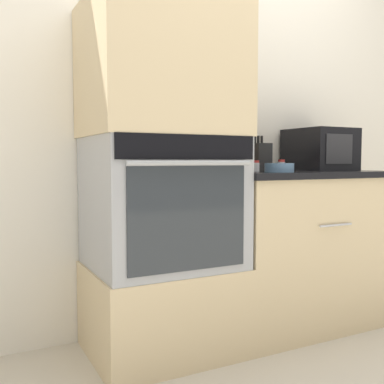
% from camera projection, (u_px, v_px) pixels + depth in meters
% --- Properties ---
extents(ground_plane, '(12.00, 12.00, 0.00)m').
position_uv_depth(ground_plane, '(255.00, 359.00, 2.19)').
color(ground_plane, beige).
extents(wall_back, '(8.00, 0.05, 2.50)m').
position_uv_depth(wall_back, '(195.00, 113.00, 2.66)').
color(wall_back, silver).
rests_on(wall_back, ground_plane).
extents(oven_cabinet_base, '(0.72, 0.60, 0.44)m').
position_uv_depth(oven_cabinet_base, '(162.00, 308.00, 2.28)').
color(oven_cabinet_base, beige).
rests_on(oven_cabinet_base, ground_plane).
extents(wall_oven, '(0.70, 0.64, 0.64)m').
position_uv_depth(wall_oven, '(162.00, 202.00, 2.24)').
color(wall_oven, '#9EA0A5').
rests_on(wall_oven, oven_cabinet_base).
extents(oven_cabinet_upper, '(0.72, 0.60, 0.64)m').
position_uv_depth(oven_cabinet_upper, '(161.00, 71.00, 2.19)').
color(oven_cabinet_upper, beige).
rests_on(oven_cabinet_upper, wall_oven).
extents(counter_unit, '(1.02, 0.63, 0.91)m').
position_uv_depth(counter_unit, '(296.00, 247.00, 2.66)').
color(counter_unit, beige).
rests_on(counter_unit, ground_plane).
extents(microwave, '(0.33, 0.37, 0.26)m').
position_uv_depth(microwave, '(320.00, 150.00, 2.82)').
color(microwave, black).
rests_on(microwave, counter_unit).
extents(knife_block, '(0.10, 0.15, 0.21)m').
position_uv_depth(knife_block, '(258.00, 157.00, 2.66)').
color(knife_block, black).
rests_on(knife_block, counter_unit).
extents(bowl, '(0.15, 0.15, 0.05)m').
position_uv_depth(bowl, '(279.00, 168.00, 2.35)').
color(bowl, '#517599').
rests_on(bowl, counter_unit).
extents(condiment_jar_near, '(0.04, 0.04, 0.07)m').
position_uv_depth(condiment_jar_near, '(281.00, 165.00, 2.69)').
color(condiment_jar_near, silver).
rests_on(condiment_jar_near, counter_unit).
extents(condiment_jar_mid, '(0.04, 0.04, 0.06)m').
position_uv_depth(condiment_jar_mid, '(255.00, 166.00, 2.49)').
color(condiment_jar_mid, silver).
rests_on(condiment_jar_mid, counter_unit).
extents(condiment_jar_far, '(0.05, 0.05, 0.08)m').
position_uv_depth(condiment_jar_far, '(240.00, 164.00, 2.63)').
color(condiment_jar_far, brown).
rests_on(condiment_jar_far, counter_unit).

